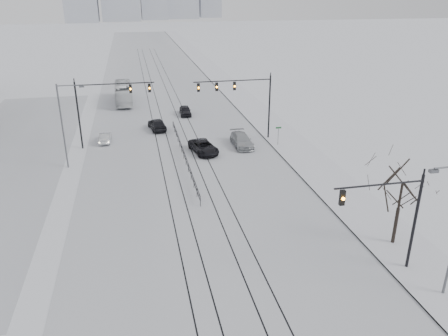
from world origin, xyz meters
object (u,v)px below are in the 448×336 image
(sedan_nb_far, at_px, (185,111))
(sedan_nb_right, at_px, (242,140))
(traffic_mast_near, at_px, (395,212))
(sedan_nb_front, at_px, (204,147))
(sedan_sb_inner, at_px, (157,124))
(sedan_sb_outer, at_px, (105,138))
(bare_tree, at_px, (401,190))
(box_truck, at_px, (123,93))

(sedan_nb_far, bearing_deg, sedan_nb_right, -70.42)
(traffic_mast_near, distance_m, sedan_nb_front, 27.03)
(sedan_sb_inner, xyz_separation_m, sedan_sb_outer, (-6.68, -3.91, -0.18))
(sedan_sb_outer, bearing_deg, sedan_nb_right, 165.25)
(bare_tree, xyz_separation_m, sedan_nb_right, (-5.78, 23.73, -3.73))
(traffic_mast_near, bearing_deg, sedan_nb_front, 108.01)
(sedan_nb_right, bearing_deg, box_truck, 118.37)
(sedan_nb_front, bearing_deg, sedan_nb_far, 78.28)
(bare_tree, distance_m, sedan_nb_front, 25.14)
(sedan_sb_outer, xyz_separation_m, sedan_nb_front, (11.39, -6.25, 0.10))
(bare_tree, relative_size, sedan_sb_inner, 1.32)
(sedan_sb_inner, xyz_separation_m, sedan_nb_right, (9.62, -8.87, -0.03))
(traffic_mast_near, relative_size, bare_tree, 1.15)
(traffic_mast_near, height_order, sedan_nb_right, traffic_mast_near)
(bare_tree, bearing_deg, sedan_nb_front, 115.46)
(bare_tree, xyz_separation_m, sedan_sb_inner, (-15.39, 32.61, -3.70))
(bare_tree, distance_m, box_truck, 53.19)
(sedan_nb_far, bearing_deg, sedan_sb_outer, -135.09)
(sedan_sb_inner, xyz_separation_m, sedan_nb_far, (4.68, 6.66, -0.10))
(bare_tree, height_order, sedan_sb_inner, bare_tree)
(sedan_sb_inner, height_order, sedan_nb_front, sedan_sb_inner)
(sedan_nb_front, bearing_deg, sedan_sb_outer, 139.42)
(sedan_sb_outer, distance_m, sedan_nb_far, 15.52)
(bare_tree, height_order, sedan_sb_outer, bare_tree)
(sedan_sb_outer, height_order, sedan_nb_far, sedan_nb_far)
(traffic_mast_near, bearing_deg, sedan_sb_outer, 121.81)
(bare_tree, bearing_deg, traffic_mast_near, -128.76)
(sedan_nb_right, bearing_deg, sedan_sb_inner, 136.82)
(sedan_nb_right, distance_m, sedan_nb_far, 16.30)
(sedan_nb_front, bearing_deg, box_truck, 97.03)
(sedan_sb_outer, bearing_deg, sedan_nb_front, 153.43)
(sedan_sb_outer, bearing_deg, sedan_sb_inner, -147.46)
(sedan_sb_inner, bearing_deg, traffic_mast_near, 100.63)
(traffic_mast_near, relative_size, sedan_sb_inner, 1.51)
(sedan_nb_front, distance_m, sedan_nb_far, 16.83)
(sedan_nb_right, relative_size, box_truck, 0.46)
(sedan_sb_outer, xyz_separation_m, sedan_nb_far, (11.36, 10.58, 0.08))
(bare_tree, relative_size, sedan_nb_right, 1.17)
(box_truck, bearing_deg, traffic_mast_near, 107.38)
(sedan_nb_front, bearing_deg, bare_tree, -76.36)
(bare_tree, height_order, sedan_nb_right, bare_tree)
(traffic_mast_near, relative_size, sedan_nb_right, 1.34)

